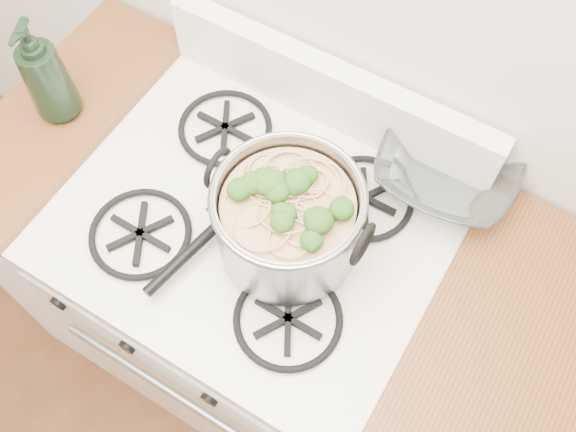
{
  "coord_description": "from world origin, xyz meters",
  "views": [
    {
      "loc": [
        0.38,
        0.77,
        2.04
      ],
      "look_at": [
        0.09,
        1.24,
        1.03
      ],
      "focal_mm": 40.0,
      "sensor_mm": 36.0,
      "label": 1
    }
  ],
  "objects_px": {
    "spatula": "(241,203)",
    "bottle": "(43,71)",
    "glass_bowl": "(446,172)",
    "stock_pot": "(288,220)",
    "gas_range": "(262,302)"
  },
  "relations": [
    {
      "from": "spatula",
      "to": "bottle",
      "type": "height_order",
      "value": "bottle"
    },
    {
      "from": "spatula",
      "to": "glass_bowl",
      "type": "height_order",
      "value": "glass_bowl"
    },
    {
      "from": "spatula",
      "to": "stock_pot",
      "type": "bearing_deg",
      "value": 0.08
    },
    {
      "from": "glass_bowl",
      "to": "bottle",
      "type": "relative_size",
      "value": 0.45
    },
    {
      "from": "spatula",
      "to": "bottle",
      "type": "distance_m",
      "value": 0.48
    },
    {
      "from": "gas_range",
      "to": "bottle",
      "type": "distance_m",
      "value": 0.79
    },
    {
      "from": "gas_range",
      "to": "glass_bowl",
      "type": "height_order",
      "value": "glass_bowl"
    },
    {
      "from": "bottle",
      "to": "stock_pot",
      "type": "bearing_deg",
      "value": -22.45
    },
    {
      "from": "stock_pot",
      "to": "bottle",
      "type": "bearing_deg",
      "value": 177.88
    },
    {
      "from": "gas_range",
      "to": "spatula",
      "type": "bearing_deg",
      "value": 171.39
    },
    {
      "from": "gas_range",
      "to": "stock_pot",
      "type": "xyz_separation_m",
      "value": [
        0.09,
        -0.02,
        0.58
      ]
    },
    {
      "from": "spatula",
      "to": "glass_bowl",
      "type": "relative_size",
      "value": 2.76
    },
    {
      "from": "glass_bowl",
      "to": "gas_range",
      "type": "bearing_deg",
      "value": -135.95
    },
    {
      "from": "stock_pot",
      "to": "bottle",
      "type": "xyz_separation_m",
      "value": [
        -0.59,
        0.02,
        0.03
      ]
    },
    {
      "from": "gas_range",
      "to": "spatula",
      "type": "height_order",
      "value": "spatula"
    }
  ]
}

